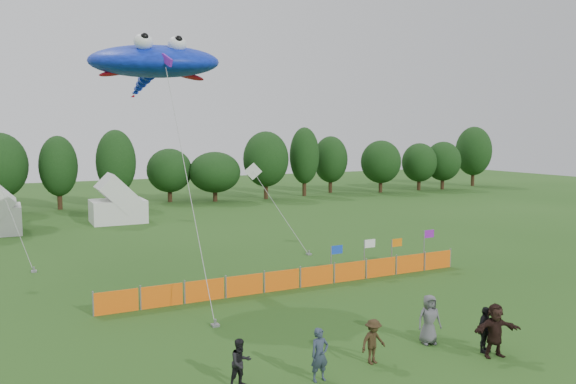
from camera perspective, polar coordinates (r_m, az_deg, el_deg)
name	(u,v)px	position (r m, az deg, el deg)	size (l,w,h in m)	color
ground	(363,353)	(20.97, 7.65, -15.87)	(160.00, 160.00, 0.00)	#234C16
treeline	(139,167)	(62.36, -14.87, 2.50)	(104.57, 8.78, 8.36)	#382314
tent_right	(118,204)	(51.15, -16.90, -1.16)	(4.60, 3.68, 3.25)	silver
barrier_fence	(300,278)	(28.66, 1.19, -8.73)	(19.90, 0.06, 1.00)	#F9620D
flag_row	(382,250)	(31.50, 9.56, -5.82)	(6.73, 0.42, 2.28)	gray
spectator_a	(320,355)	(18.40, 3.24, -16.17)	(0.62, 0.41, 1.70)	#2D384B
spectator_b	(241,363)	(18.09, -4.84, -16.91)	(0.74, 0.58, 1.52)	black
spectator_c	(373,341)	(19.85, 8.65, -14.78)	(1.00, 0.57, 1.55)	#332514
spectator_d	(485,330)	(21.71, 19.35, -13.06)	(0.97, 0.40, 1.66)	black
spectator_e	(429,319)	(21.94, 14.15, -12.43)	(0.90, 0.59, 1.85)	#58575D
spectator_f	(495,330)	(21.38, 20.29, -13.04)	(1.76, 0.56, 1.90)	black
stingray_kite	(153,63)	(30.26, -13.59, 12.63)	(7.75, 16.61, 12.56)	#102FE6
small_kite_white	(265,188)	(41.31, -2.40, 0.36)	(1.37, 8.80, 5.56)	white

